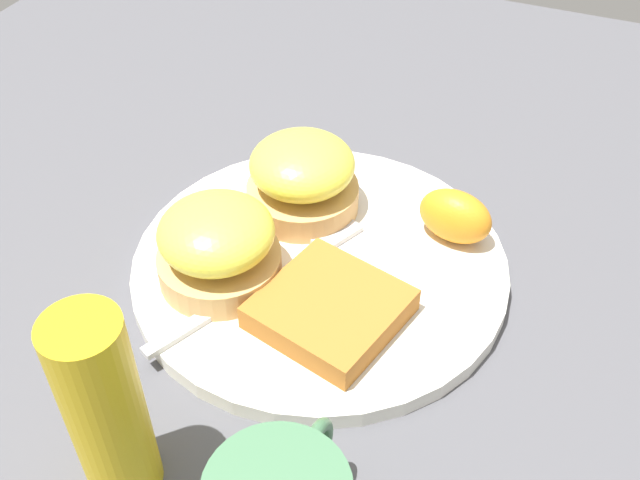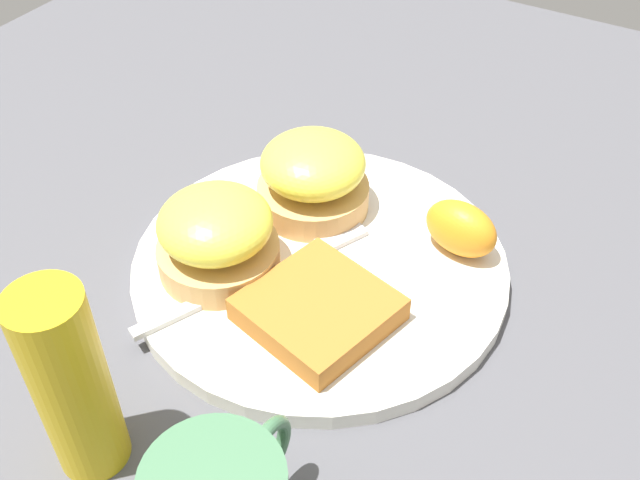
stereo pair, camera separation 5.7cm
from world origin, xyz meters
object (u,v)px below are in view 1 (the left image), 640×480
(sandwich_benedict_left, at_px, (302,177))
(fork, at_px, (275,274))
(orange_wedge, at_px, (455,216))
(condiment_bottle, at_px, (106,411))
(sandwich_benedict_right, at_px, (218,245))
(hashbrown_patty, at_px, (330,309))

(sandwich_benedict_left, relative_size, fork, 0.49)
(orange_wedge, bearing_deg, condiment_bottle, 155.42)
(sandwich_benedict_left, xyz_separation_m, sandwich_benedict_right, (-0.10, 0.02, 0.00))
(sandwich_benedict_left, height_order, hashbrown_patty, sandwich_benedict_left)
(orange_wedge, distance_m, condiment_bottle, 0.31)
(orange_wedge, xyz_separation_m, fork, (-0.10, 0.11, -0.02))
(sandwich_benedict_left, xyz_separation_m, hashbrown_patty, (-0.11, -0.07, -0.02))
(fork, height_order, condiment_bottle, condiment_bottle)
(sandwich_benedict_right, bearing_deg, fork, -67.20)
(sandwich_benedict_right, xyz_separation_m, fork, (0.02, -0.04, -0.03))
(orange_wedge, height_order, condiment_bottle, condiment_bottle)
(orange_wedge, bearing_deg, sandwich_benedict_left, 95.72)
(sandwich_benedict_right, distance_m, hashbrown_patty, 0.10)
(fork, xyz_separation_m, condiment_bottle, (-0.18, 0.01, 0.05))
(sandwich_benedict_right, distance_m, condiment_bottle, 0.17)
(sandwich_benedict_left, bearing_deg, hashbrown_patty, -147.25)
(fork, bearing_deg, sandwich_benedict_left, 9.23)
(sandwich_benedict_left, relative_size, hashbrown_patty, 1.00)
(orange_wedge, bearing_deg, sandwich_benedict_right, 126.70)
(sandwich_benedict_left, bearing_deg, orange_wedge, -84.28)
(hashbrown_patty, height_order, orange_wedge, orange_wedge)
(hashbrown_patty, relative_size, fork, 0.48)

